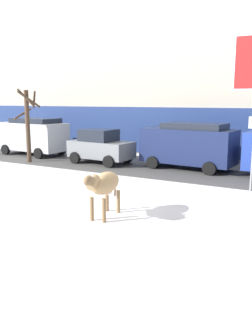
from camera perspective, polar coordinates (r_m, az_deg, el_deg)
The scene contains 8 objects.
ground_plane at distance 11.47m, azimuth -6.02°, elevation -6.61°, with size 120.00×120.00×0.00m, color white.
road_strip at distance 18.21m, azimuth 8.23°, elevation -0.13°, with size 60.00×5.60×0.01m, color #514F4C.
building_facade at distance 23.90m, azimuth 14.22°, elevation 17.84°, with size 44.00×6.10×13.00m.
cow_tan at distance 10.46m, azimuth -3.51°, elevation -2.65°, with size 0.74×1.92×1.54m.
car_silver_van at distance 23.36m, azimuth -14.65°, elevation 5.09°, with size 4.72×2.37×2.32m.
car_grey_hatchback at distance 19.60m, azimuth -4.09°, elevation 3.45°, with size 3.61×2.12×1.86m.
car_navy_van at distance 18.15m, azimuth 9.99°, elevation 3.73°, with size 4.72×2.37×2.32m.
bare_tree_far_back at distance 20.52m, azimuth -15.41°, elevation 7.12°, with size 1.56×1.53×4.03m.
Camera 1 is at (6.35, -8.92, 3.42)m, focal length 38.18 mm.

